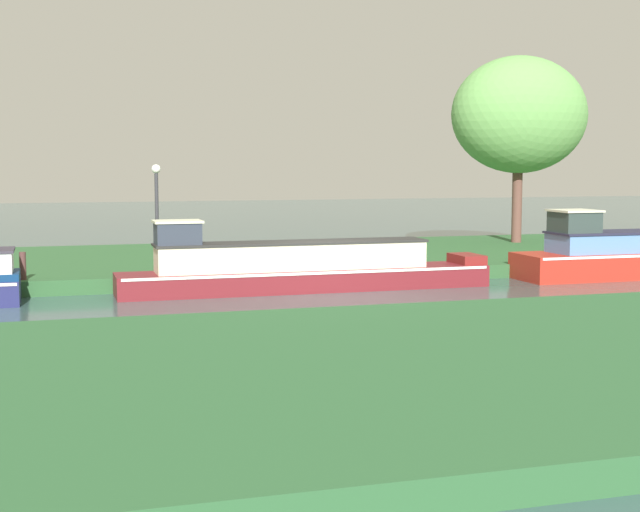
# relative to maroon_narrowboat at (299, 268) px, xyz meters

# --- Properties ---
(ground_plane) EXTENTS (120.00, 120.00, 0.00)m
(ground_plane) POSITION_rel_maroon_narrowboat_xyz_m (0.67, -1.20, -0.60)
(ground_plane) COLOR #375353
(riverbank_far) EXTENTS (72.00, 10.00, 0.40)m
(riverbank_far) POSITION_rel_maroon_narrowboat_xyz_m (0.67, 5.80, -0.40)
(riverbank_far) COLOR #2D592F
(riverbank_far) RESTS_ON ground_plane
(riverbank_near) EXTENTS (72.00, 10.00, 0.40)m
(riverbank_near) POSITION_rel_maroon_narrowboat_xyz_m (0.67, -10.20, -0.40)
(riverbank_near) COLOR #2A5931
(riverbank_near) RESTS_ON ground_plane
(maroon_narrowboat) EXTENTS (9.91, 1.44, 1.91)m
(maroon_narrowboat) POSITION_rel_maroon_narrowboat_xyz_m (0.00, 0.00, 0.00)
(maroon_narrowboat) COLOR maroon
(maroon_narrowboat) RESTS_ON ground_plane
(red_cruiser) EXTENTS (7.82, 1.84, 2.01)m
(red_cruiser) POSITION_rel_maroon_narrowboat_xyz_m (10.29, 0.00, 0.03)
(red_cruiser) COLOR #B1281D
(red_cruiser) RESTS_ON ground_plane
(willow_tree_left) EXTENTS (5.26, 3.78, 6.88)m
(willow_tree_left) POSITION_rel_maroon_narrowboat_xyz_m (10.53, 7.43, 4.51)
(willow_tree_left) COLOR brown
(willow_tree_left) RESTS_ON riverbank_far
(lamp_post) EXTENTS (0.24, 0.24, 2.91)m
(lamp_post) POSITION_rel_maroon_narrowboat_xyz_m (-3.47, 1.72, 1.63)
(lamp_post) COLOR #333338
(lamp_post) RESTS_ON riverbank_far
(mooring_post_near) EXTENTS (0.16, 0.16, 0.71)m
(mooring_post_near) POSITION_rel_maroon_narrowboat_xyz_m (-6.91, 1.17, 0.15)
(mooring_post_near) COLOR #4F302D
(mooring_post_near) RESTS_ON riverbank_far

